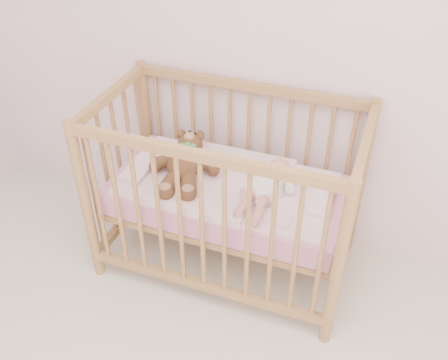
% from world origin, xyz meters
% --- Properties ---
extents(wall_back, '(4.00, 0.02, 2.70)m').
position_xyz_m(wall_back, '(0.00, 2.00, 1.35)').
color(wall_back, white).
rests_on(wall_back, floor).
extents(crib, '(1.36, 0.76, 1.00)m').
position_xyz_m(crib, '(-0.22, 1.60, 0.50)').
color(crib, tan).
rests_on(crib, floor).
extents(mattress, '(1.22, 0.62, 0.13)m').
position_xyz_m(mattress, '(-0.22, 1.60, 0.49)').
color(mattress, pink).
rests_on(mattress, crib).
extents(blanket, '(1.10, 0.58, 0.06)m').
position_xyz_m(blanket, '(-0.22, 1.60, 0.56)').
color(blanket, '#F2A6B1').
rests_on(blanket, mattress).
extents(baby, '(0.31, 0.55, 0.13)m').
position_xyz_m(baby, '(0.00, 1.58, 0.64)').
color(baby, white).
rests_on(baby, blanket).
extents(teddy_bear, '(0.52, 0.64, 0.16)m').
position_xyz_m(teddy_bear, '(-0.46, 1.58, 0.65)').
color(teddy_bear, brown).
rests_on(teddy_bear, blanket).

